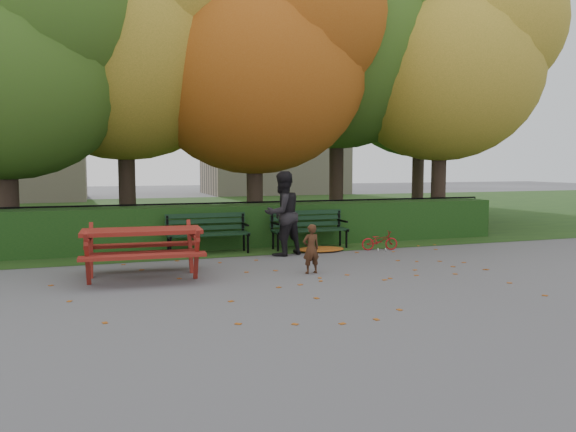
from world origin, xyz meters
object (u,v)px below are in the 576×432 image
object	(u,v)px
bench_left	(207,230)
bench_right	(309,226)
bicycle	(380,241)
tree_d	(353,31)
child	(311,249)
tree_b	(138,30)
picnic_table	(142,240)
tree_a	(16,50)
tree_e	(455,58)
adult	(283,214)
tree_c	(269,56)
tree_g	(431,72)

from	to	relation	value
bench_left	bench_right	world-z (taller)	same
bench_left	bicycle	world-z (taller)	bench_left
tree_d	bench_right	bearing A→B (deg)	-128.23
bench_left	child	xyz separation A→B (m)	(1.32, -2.90, -0.07)
tree_b	picnic_table	world-z (taller)	tree_b
tree_a	tree_b	xyz separation A→B (m)	(2.74, 1.17, 0.88)
picnic_table	tree_b	bearing A→B (deg)	88.40
tree_e	bicycle	xyz separation A→B (m)	(-4.00, -2.91, -4.86)
tree_b	bench_left	distance (m)	5.87
picnic_table	bicycle	world-z (taller)	picnic_table
adult	tree_c	bearing A→B (deg)	-122.68
bench_left	tree_d	bearing A→B (deg)	34.26
adult	bicycle	size ratio (longest dim) A/B	2.17
bicycle	child	bearing A→B (deg)	140.84
tree_a	picnic_table	bearing A→B (deg)	-61.40
tree_g	picnic_table	xyz separation A→B (m)	(-11.22, -8.40, -4.71)
tree_g	bench_left	distance (m)	12.37
tree_b	adult	distance (m)	6.47
bench_right	bicycle	xyz separation A→B (m)	(1.43, -0.84, -0.30)
tree_a	bench_left	distance (m)	5.89
tree_g	adult	size ratio (longest dim) A/B	4.70
adult	tree_e	bearing A→B (deg)	-176.33
tree_d	bench_right	world-z (taller)	tree_d
adult	bench_right	bearing A→B (deg)	-159.52
picnic_table	tree_g	bearing A→B (deg)	39.94
tree_c	child	bearing A→B (deg)	-98.99
child	picnic_table	bearing A→B (deg)	-16.82
bench_left	bicycle	bearing A→B (deg)	-12.37
tree_c	child	distance (m)	6.81
bench_right	child	size ratio (longest dim) A/B	2.01
tree_b	tree_c	xyz separation A→B (m)	(3.28, -0.78, -0.58)
tree_b	tree_e	world-z (taller)	tree_b
bicycle	tree_b	bearing A→B (deg)	63.44
tree_b	bicycle	size ratio (longest dim) A/B	10.48
tree_d	picnic_table	size ratio (longest dim) A/B	4.59
tree_a	tree_e	size ratio (longest dim) A/B	0.92
adult	child	bearing A→B (deg)	64.80
tree_c	bicycle	size ratio (longest dim) A/B	9.54
tree_g	picnic_table	size ratio (longest dim) A/B	4.10
tree_c	tree_g	xyz separation A→B (m)	(7.50, 3.80, 0.55)
bench_left	picnic_table	distance (m)	2.83
tree_e	child	size ratio (longest dim) A/B	9.10
tree_b	adult	world-z (taller)	tree_b
bicycle	tree_a	bearing A→B (deg)	82.05
tree_d	adult	size ratio (longest dim) A/B	5.27
tree_d	tree_e	xyz separation A→B (m)	(2.64, -1.46, -0.90)
tree_b	tree_d	xyz separation A→B (m)	(6.32, 0.48, 0.58)
tree_a	bench_right	bearing A→B (deg)	-16.61
tree_d	tree_g	bearing A→B (deg)	29.61
adult	tree_g	bearing A→B (deg)	-160.59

